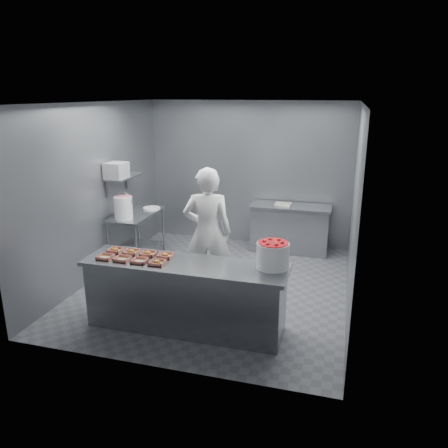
# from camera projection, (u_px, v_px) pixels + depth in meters

# --- Properties ---
(floor) EXTENTS (4.50, 4.50, 0.00)m
(floor) POSITION_uv_depth(u_px,v_px,m) (216.00, 285.00, 6.94)
(floor) COLOR #4C4C51
(floor) RESTS_ON ground
(ceiling) EXTENTS (4.50, 4.50, 0.00)m
(ceiling) POSITION_uv_depth(u_px,v_px,m) (215.00, 103.00, 6.13)
(ceiling) COLOR white
(ceiling) RESTS_ON wall_back
(wall_back) EXTENTS (4.00, 0.04, 2.80)m
(wall_back) POSITION_uv_depth(u_px,v_px,m) (249.00, 174.00, 8.60)
(wall_back) COLOR slate
(wall_back) RESTS_ON ground
(wall_left) EXTENTS (0.04, 4.50, 2.80)m
(wall_left) POSITION_uv_depth(u_px,v_px,m) (97.00, 192.00, 7.05)
(wall_left) COLOR slate
(wall_left) RESTS_ON ground
(wall_right) EXTENTS (0.04, 4.50, 2.80)m
(wall_right) POSITION_uv_depth(u_px,v_px,m) (354.00, 209.00, 6.01)
(wall_right) COLOR slate
(wall_right) RESTS_ON ground
(service_counter) EXTENTS (2.60, 0.70, 0.90)m
(service_counter) POSITION_uv_depth(u_px,v_px,m) (185.00, 296.00, 5.56)
(service_counter) COLOR slate
(service_counter) RESTS_ON ground
(prep_table) EXTENTS (0.60, 1.20, 0.90)m
(prep_table) POSITION_uv_depth(u_px,v_px,m) (137.00, 230.00, 7.75)
(prep_table) COLOR slate
(prep_table) RESTS_ON ground
(back_counter) EXTENTS (1.50, 0.60, 0.90)m
(back_counter) POSITION_uv_depth(u_px,v_px,m) (290.00, 228.00, 8.32)
(back_counter) COLOR slate
(back_counter) RESTS_ON ground
(wall_shelf) EXTENTS (0.35, 0.90, 0.03)m
(wall_shelf) POSITION_uv_depth(u_px,v_px,m) (125.00, 176.00, 7.52)
(wall_shelf) COLOR slate
(wall_shelf) RESTS_ON wall_left
(tray_0) EXTENTS (0.19, 0.18, 0.04)m
(tray_0) POSITION_uv_depth(u_px,v_px,m) (105.00, 257.00, 5.58)
(tray_0) COLOR tan
(tray_0) RESTS_ON service_counter
(tray_1) EXTENTS (0.19, 0.18, 0.04)m
(tray_1) POSITION_uv_depth(u_px,v_px,m) (122.00, 259.00, 5.51)
(tray_1) COLOR tan
(tray_1) RESTS_ON service_counter
(tray_2) EXTENTS (0.19, 0.18, 0.04)m
(tray_2) POSITION_uv_depth(u_px,v_px,m) (140.00, 261.00, 5.45)
(tray_2) COLOR tan
(tray_2) RESTS_ON service_counter
(tray_3) EXTENTS (0.19, 0.18, 0.06)m
(tray_3) POSITION_uv_depth(u_px,v_px,m) (157.00, 262.00, 5.39)
(tray_3) COLOR tan
(tray_3) RESTS_ON service_counter
(tray_4) EXTENTS (0.19, 0.18, 0.06)m
(tray_4) POSITION_uv_depth(u_px,v_px,m) (115.00, 250.00, 5.81)
(tray_4) COLOR tan
(tray_4) RESTS_ON service_counter
(tray_5) EXTENTS (0.19, 0.18, 0.06)m
(tray_5) POSITION_uv_depth(u_px,v_px,m) (132.00, 252.00, 5.75)
(tray_5) COLOR tan
(tray_5) RESTS_ON service_counter
(tray_6) EXTENTS (0.19, 0.18, 0.06)m
(tray_6) POSITION_uv_depth(u_px,v_px,m) (148.00, 253.00, 5.69)
(tray_6) COLOR tan
(tray_6) RESTS_ON service_counter
(tray_7) EXTENTS (0.19, 0.18, 0.06)m
(tray_7) POSITION_uv_depth(u_px,v_px,m) (165.00, 255.00, 5.62)
(tray_7) COLOR tan
(tray_7) RESTS_ON service_counter
(worker) EXTENTS (0.80, 0.62, 1.94)m
(worker) POSITION_uv_depth(u_px,v_px,m) (207.00, 233.00, 6.38)
(worker) COLOR white
(worker) RESTS_ON ground
(strawberry_tub) EXTENTS (0.39, 0.39, 0.32)m
(strawberry_tub) POSITION_uv_depth(u_px,v_px,m) (273.00, 254.00, 5.24)
(strawberry_tub) COLOR white
(strawberry_tub) RESTS_ON service_counter
(glaze_bucket) EXTENTS (0.32, 0.30, 0.46)m
(glaze_bucket) POSITION_uv_depth(u_px,v_px,m) (123.00, 207.00, 7.27)
(glaze_bucket) COLOR white
(glaze_bucket) RESTS_ON prep_table
(bucket_lid) EXTENTS (0.36, 0.36, 0.02)m
(bucket_lid) POSITION_uv_depth(u_px,v_px,m) (152.00, 208.00, 7.96)
(bucket_lid) COLOR white
(bucket_lid) RESTS_ON prep_table
(rag) EXTENTS (0.14, 0.12, 0.02)m
(rag) POSITION_uv_depth(u_px,v_px,m) (148.00, 207.00, 8.02)
(rag) COLOR #CCB28C
(rag) RESTS_ON prep_table
(appliance) EXTENTS (0.32, 0.36, 0.26)m
(appliance) POSITION_uv_depth(u_px,v_px,m) (116.00, 170.00, 7.22)
(appliance) COLOR gray
(appliance) RESTS_ON wall_shelf
(paper_stack) EXTENTS (0.31, 0.24, 0.04)m
(paper_stack) POSITION_uv_depth(u_px,v_px,m) (283.00, 204.00, 8.22)
(paper_stack) COLOR silver
(paper_stack) RESTS_ON back_counter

